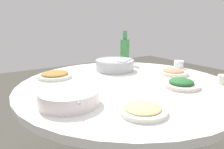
{
  "coord_description": "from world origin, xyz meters",
  "views": [
    {
      "loc": [
        -0.7,
        -0.93,
        1.1
      ],
      "look_at": [
        -0.07,
        0.04,
        0.8
      ],
      "focal_mm": 32.67,
      "sensor_mm": 36.0,
      "label": 1
    }
  ],
  "objects_px": {
    "soup_bowl": "(69,97)",
    "dish_shrimp": "(173,72)",
    "tea_cup_far": "(224,80)",
    "green_bottle": "(125,51)",
    "rice_bowl": "(115,65)",
    "dish_greens": "(181,84)",
    "dish_tofu_braise": "(55,75)",
    "dish_noodles": "(142,109)",
    "tea_cup_side": "(179,64)",
    "round_dining_table": "(126,103)"
  },
  "relations": [
    {
      "from": "rice_bowl",
      "to": "dish_tofu_braise",
      "type": "xyz_separation_m",
      "value": [
        -0.44,
        0.04,
        -0.02
      ]
    },
    {
      "from": "soup_bowl",
      "to": "dish_greens",
      "type": "height_order",
      "value": "soup_bowl"
    },
    {
      "from": "soup_bowl",
      "to": "tea_cup_far",
      "type": "distance_m",
      "value": 0.88
    },
    {
      "from": "tea_cup_far",
      "to": "dish_greens",
      "type": "bearing_deg",
      "value": 159.49
    },
    {
      "from": "round_dining_table",
      "to": "dish_tofu_braise",
      "type": "bearing_deg",
      "value": 132.7
    },
    {
      "from": "soup_bowl",
      "to": "dish_tofu_braise",
      "type": "distance_m",
      "value": 0.47
    },
    {
      "from": "dish_noodles",
      "to": "green_bottle",
      "type": "xyz_separation_m",
      "value": [
        0.52,
        0.82,
        0.1
      ]
    },
    {
      "from": "dish_greens",
      "to": "dish_noodles",
      "type": "bearing_deg",
      "value": -161.61
    },
    {
      "from": "dish_greens",
      "to": "dish_tofu_braise",
      "type": "relative_size",
      "value": 0.9
    },
    {
      "from": "rice_bowl",
      "to": "dish_noodles",
      "type": "xyz_separation_m",
      "value": [
        -0.31,
        -0.67,
        -0.03
      ]
    },
    {
      "from": "tea_cup_far",
      "to": "green_bottle",
      "type": "bearing_deg",
      "value": 99.56
    },
    {
      "from": "tea_cup_side",
      "to": "rice_bowl",
      "type": "bearing_deg",
      "value": 154.43
    },
    {
      "from": "soup_bowl",
      "to": "dish_noodles",
      "type": "relative_size",
      "value": 1.49
    },
    {
      "from": "soup_bowl",
      "to": "dish_shrimp",
      "type": "distance_m",
      "value": 0.8
    },
    {
      "from": "dish_shrimp",
      "to": "green_bottle",
      "type": "bearing_deg",
      "value": 97.46
    },
    {
      "from": "dish_tofu_braise",
      "to": "soup_bowl",
      "type": "bearing_deg",
      "value": -100.41
    },
    {
      "from": "dish_tofu_braise",
      "to": "dish_greens",
      "type": "bearing_deg",
      "value": -47.86
    },
    {
      "from": "dish_shrimp",
      "to": "green_bottle",
      "type": "distance_m",
      "value": 0.49
    },
    {
      "from": "soup_bowl",
      "to": "dish_greens",
      "type": "relative_size",
      "value": 1.48
    },
    {
      "from": "soup_bowl",
      "to": "dish_tofu_braise",
      "type": "bearing_deg",
      "value": 79.59
    },
    {
      "from": "soup_bowl",
      "to": "dish_greens",
      "type": "xyz_separation_m",
      "value": [
        0.61,
        -0.11,
        -0.01
      ]
    },
    {
      "from": "round_dining_table",
      "to": "soup_bowl",
      "type": "relative_size",
      "value": 4.26
    },
    {
      "from": "soup_bowl",
      "to": "tea_cup_far",
      "type": "relative_size",
      "value": 4.42
    },
    {
      "from": "dish_shrimp",
      "to": "tea_cup_far",
      "type": "relative_size",
      "value": 2.91
    },
    {
      "from": "soup_bowl",
      "to": "green_bottle",
      "type": "bearing_deg",
      "value": 38.48
    },
    {
      "from": "tea_cup_far",
      "to": "soup_bowl",
      "type": "bearing_deg",
      "value": 166.51
    },
    {
      "from": "dish_shrimp",
      "to": "dish_tofu_braise",
      "type": "relative_size",
      "value": 0.88
    },
    {
      "from": "dish_noodles",
      "to": "tea_cup_far",
      "type": "xyz_separation_m",
      "value": [
        0.65,
        0.04,
        0.01
      ]
    },
    {
      "from": "dish_tofu_braise",
      "to": "green_bottle",
      "type": "distance_m",
      "value": 0.66
    },
    {
      "from": "rice_bowl",
      "to": "dish_greens",
      "type": "xyz_separation_m",
      "value": [
        0.08,
        -0.53,
        -0.02
      ]
    },
    {
      "from": "soup_bowl",
      "to": "dish_noodles",
      "type": "height_order",
      "value": "soup_bowl"
    },
    {
      "from": "round_dining_table",
      "to": "dish_tofu_braise",
      "type": "xyz_separation_m",
      "value": [
        -0.32,
        0.34,
        0.14
      ]
    },
    {
      "from": "dish_noodles",
      "to": "soup_bowl",
      "type": "bearing_deg",
      "value": 130.72
    },
    {
      "from": "tea_cup_side",
      "to": "dish_shrimp",
      "type": "bearing_deg",
      "value": -150.01
    },
    {
      "from": "dish_noodles",
      "to": "tea_cup_side",
      "type": "height_order",
      "value": "tea_cup_side"
    },
    {
      "from": "dish_shrimp",
      "to": "rice_bowl",
      "type": "bearing_deg",
      "value": 130.01
    },
    {
      "from": "round_dining_table",
      "to": "dish_greens",
      "type": "bearing_deg",
      "value": -48.7
    },
    {
      "from": "rice_bowl",
      "to": "dish_tofu_braise",
      "type": "bearing_deg",
      "value": 174.43
    },
    {
      "from": "dish_tofu_braise",
      "to": "dish_noodles",
      "type": "xyz_separation_m",
      "value": [
        0.12,
        -0.71,
        -0.0
      ]
    },
    {
      "from": "rice_bowl",
      "to": "dish_shrimp",
      "type": "xyz_separation_m",
      "value": [
        0.27,
        -0.32,
        -0.03
      ]
    },
    {
      "from": "rice_bowl",
      "to": "dish_shrimp",
      "type": "distance_m",
      "value": 0.42
    },
    {
      "from": "tea_cup_far",
      "to": "round_dining_table",
      "type": "bearing_deg",
      "value": 144.44
    },
    {
      "from": "round_dining_table",
      "to": "soup_bowl",
      "type": "bearing_deg",
      "value": -163.2
    },
    {
      "from": "green_bottle",
      "to": "tea_cup_side",
      "type": "distance_m",
      "value": 0.45
    },
    {
      "from": "dish_greens",
      "to": "green_bottle",
      "type": "xyz_separation_m",
      "value": [
        0.12,
        0.69,
        0.09
      ]
    },
    {
      "from": "rice_bowl",
      "to": "tea_cup_far",
      "type": "xyz_separation_m",
      "value": [
        0.34,
        -0.63,
        -0.02
      ]
    },
    {
      "from": "dish_shrimp",
      "to": "tea_cup_side",
      "type": "bearing_deg",
      "value": 29.99
    },
    {
      "from": "soup_bowl",
      "to": "tea_cup_side",
      "type": "distance_m",
      "value": 0.99
    },
    {
      "from": "dish_greens",
      "to": "dish_noodles",
      "type": "distance_m",
      "value": 0.42
    },
    {
      "from": "tea_cup_far",
      "to": "tea_cup_side",
      "type": "relative_size",
      "value": 0.93
    }
  ]
}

